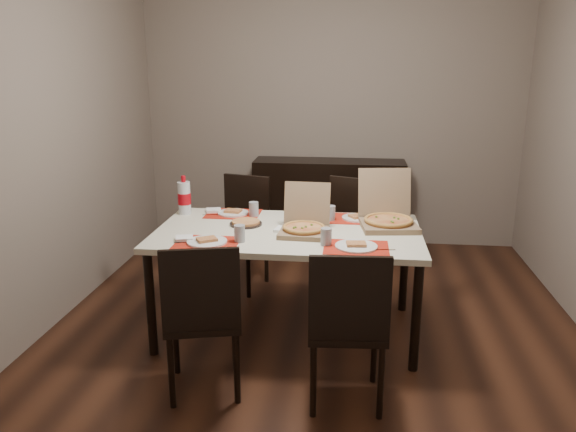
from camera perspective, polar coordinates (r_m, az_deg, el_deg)
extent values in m
cube|color=#3E2013|center=(4.21, 2.84, -11.00)|extent=(3.80, 4.00, 0.02)
cube|color=gray|center=(5.80, 4.42, 9.92)|extent=(3.80, 0.02, 2.60)
cube|color=gray|center=(4.36, -23.00, 6.83)|extent=(0.02, 4.00, 2.60)
cube|color=black|center=(5.72, 4.14, 1.18)|extent=(1.50, 0.40, 0.90)
cube|color=beige|center=(3.84, 0.00, -1.73)|extent=(1.80, 1.00, 0.04)
cylinder|color=black|center=(3.76, -13.78, -8.69)|extent=(0.06, 0.06, 0.71)
cylinder|color=black|center=(3.56, 12.89, -10.04)|extent=(0.06, 0.06, 0.71)
cylinder|color=black|center=(4.53, -9.97, -4.20)|extent=(0.06, 0.06, 0.71)
cylinder|color=black|center=(4.37, 11.74, -5.05)|extent=(0.06, 0.06, 0.71)
cube|color=black|center=(3.30, -8.60, -10.15)|extent=(0.51, 0.51, 0.04)
cube|color=black|center=(3.02, -8.87, -7.44)|extent=(0.42, 0.13, 0.46)
cylinder|color=black|center=(3.26, -11.77, -15.31)|extent=(0.04, 0.04, 0.43)
cylinder|color=black|center=(3.25, -5.21, -15.16)|extent=(0.04, 0.04, 0.43)
cylinder|color=black|center=(3.58, -11.33, -12.35)|extent=(0.04, 0.04, 0.43)
cylinder|color=black|center=(3.56, -5.42, -12.20)|extent=(0.04, 0.04, 0.43)
cube|color=black|center=(3.18, 5.95, -11.08)|extent=(0.45, 0.45, 0.04)
cube|color=black|center=(2.90, 6.29, -8.36)|extent=(0.42, 0.06, 0.46)
cylinder|color=black|center=(3.13, 2.58, -16.39)|extent=(0.04, 0.04, 0.43)
cylinder|color=black|center=(3.15, 9.41, -16.36)|extent=(0.04, 0.04, 0.43)
cylinder|color=black|center=(3.44, 2.61, -13.21)|extent=(0.04, 0.04, 0.43)
cylinder|color=black|center=(3.46, 8.74, -13.21)|extent=(0.04, 0.04, 0.43)
cube|color=black|center=(4.71, -5.12, -2.02)|extent=(0.51, 0.51, 0.04)
cube|color=black|center=(4.81, -4.18, 1.46)|extent=(0.41, 0.14, 0.46)
cylinder|color=black|center=(4.87, -2.20, -4.30)|extent=(0.04, 0.04, 0.43)
cylinder|color=black|center=(5.02, -5.97, -3.76)|extent=(0.04, 0.04, 0.43)
cylinder|color=black|center=(4.56, -4.05, -5.73)|extent=(0.04, 0.04, 0.43)
cylinder|color=black|center=(4.72, -8.00, -5.09)|extent=(0.04, 0.04, 0.43)
cube|color=black|center=(4.62, 5.70, -2.39)|extent=(0.54, 0.54, 0.04)
cube|color=black|center=(4.72, 6.61, 1.14)|extent=(0.41, 0.17, 0.46)
cylinder|color=black|center=(4.80, 8.41, -4.74)|extent=(0.04, 0.04, 0.43)
cylinder|color=black|center=(4.92, 4.42, -4.13)|extent=(0.04, 0.04, 0.43)
cylinder|color=black|center=(4.49, 6.96, -6.20)|extent=(0.04, 0.04, 0.43)
cylinder|color=black|center=(4.61, 2.72, -5.49)|extent=(0.04, 0.04, 0.43)
cube|color=red|center=(3.60, -8.22, -2.71)|extent=(0.40, 0.30, 0.00)
cylinder|color=white|center=(3.60, -8.23, -2.59)|extent=(0.25, 0.25, 0.01)
cube|color=tan|center=(3.59, -8.24, -2.36)|extent=(0.15, 0.14, 0.02)
cylinder|color=gray|center=(3.59, -4.95, -1.78)|extent=(0.07, 0.07, 0.11)
cube|color=#B2B2B7|center=(3.61, -9.95, -2.71)|extent=(0.20, 0.04, 0.00)
cube|color=white|center=(3.68, -10.48, -2.23)|extent=(0.13, 0.13, 0.02)
cube|color=red|center=(3.50, 6.94, -3.19)|extent=(0.40, 0.30, 0.00)
cylinder|color=white|center=(3.50, 6.94, -3.06)|extent=(0.26, 0.26, 0.01)
cube|color=tan|center=(3.50, 6.95, -2.83)|extent=(0.13, 0.10, 0.02)
cylinder|color=gray|center=(3.52, 3.90, -2.11)|extent=(0.07, 0.07, 0.11)
cube|color=#B2B2B7|center=(3.48, 9.27, -3.43)|extent=(0.20, 0.04, 0.00)
cube|color=red|center=(4.24, -5.60, 0.22)|extent=(0.40, 0.30, 0.00)
cylinder|color=white|center=(4.24, -5.60, 0.32)|extent=(0.23, 0.23, 0.01)
cube|color=tan|center=(4.24, -5.60, 0.52)|extent=(0.13, 0.10, 0.02)
cylinder|color=gray|center=(4.15, -3.50, 0.68)|extent=(0.07, 0.07, 0.11)
cube|color=#B2B2B7|center=(4.23, -7.35, 0.12)|extent=(0.20, 0.04, 0.00)
cube|color=white|center=(4.31, -7.57, 0.58)|extent=(0.13, 0.13, 0.02)
cube|color=red|center=(4.12, 7.11, -0.30)|extent=(0.40, 0.30, 0.00)
cylinder|color=white|center=(4.12, 7.11, -0.19)|extent=(0.23, 0.23, 0.01)
cube|color=tan|center=(4.11, 7.12, 0.01)|extent=(0.15, 0.14, 0.02)
cylinder|color=gray|center=(4.05, 4.33, 0.28)|extent=(0.07, 0.07, 0.11)
cube|color=#B2B2B7|center=(4.13, 8.96, -0.33)|extent=(0.20, 0.04, 0.00)
cube|color=white|center=(3.81, -0.47, -1.38)|extent=(0.13, 0.14, 0.02)
cube|color=#806649|center=(3.74, 1.62, -1.63)|extent=(0.33, 0.33, 0.03)
cube|color=#806649|center=(3.85, 1.96, 1.34)|extent=(0.32, 0.09, 0.28)
cylinder|color=tan|center=(3.73, 1.62, -1.27)|extent=(0.28, 0.28, 0.02)
cube|color=#806649|center=(3.95, 10.14, -0.89)|extent=(0.42, 0.42, 0.04)
cube|color=#806649|center=(4.08, 9.77, 2.42)|extent=(0.38, 0.13, 0.34)
cylinder|color=tan|center=(3.94, 10.16, -0.50)|extent=(0.36, 0.36, 0.02)
cylinder|color=black|center=(3.96, -4.30, -0.80)|extent=(0.23, 0.23, 0.01)
cylinder|color=#DD9755|center=(3.96, -4.30, -0.59)|extent=(0.20, 0.20, 0.02)
imported|color=white|center=(3.97, 1.22, -0.62)|extent=(0.14, 0.14, 0.03)
cylinder|color=silver|center=(4.28, -10.49, 1.82)|extent=(0.09, 0.09, 0.24)
cylinder|color=#B00812|center=(4.28, -10.49, 1.75)|extent=(0.10, 0.10, 0.08)
cylinder|color=#B00812|center=(4.24, -10.59, 3.73)|extent=(0.03, 0.03, 0.05)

